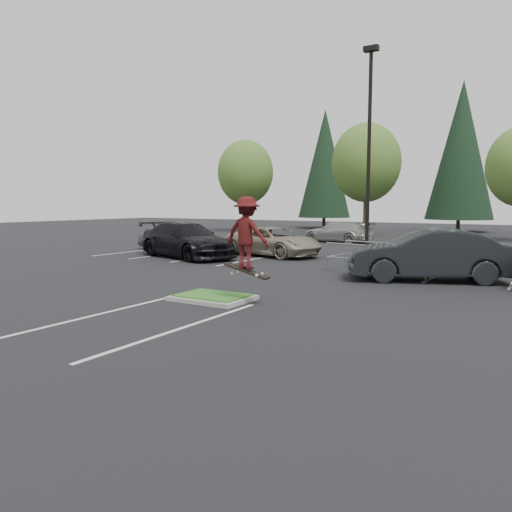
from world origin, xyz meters
The scene contains 15 objects.
ground centered at (0.00, 0.00, 0.00)m, with size 120.00×120.00×0.00m, color black.
grass_median centered at (0.00, 0.00, 0.08)m, with size 2.20×1.60×0.16m.
stall_lines centered at (-1.35, 6.02, 0.00)m, with size 22.62×17.60×0.01m.
light_pole centered at (0.50, 12.00, 4.56)m, with size 0.70×0.60×10.12m.
decid_a centered at (-18.01, 30.03, 5.58)m, with size 5.44×5.44×8.91m.
decid_b centered at (-6.01, 30.53, 6.04)m, with size 5.89×5.89×9.64m.
conif_a centered at (-14.00, 40.00, 7.10)m, with size 5.72×5.72×13.00m.
conif_b centered at (0.00, 40.50, 7.85)m, with size 6.38×6.38×14.50m.
cart_corral centered at (2.02, 8.08, 0.76)m, with size 4.47×2.23×1.21m.
skateboarder centered at (1.20, -0.03, 1.97)m, with size 1.29×0.74×2.24m.
car_l_tan centered at (-4.50, 11.50, 0.77)m, with size 2.54×5.51×1.53m, color gray.
car_l_black centered at (-8.00, 8.51, 0.91)m, with size 2.54×6.25×1.81m, color black.
car_l_grey centered at (-11.50, 11.50, 0.70)m, with size 1.64×4.09×1.39m, color #4C4E54.
car_r_charc centered at (4.50, 7.00, 0.94)m, with size 1.99×5.70×1.88m, color black.
car_far_silver centered at (-5.00, 22.00, 0.75)m, with size 2.10×5.16×1.50m, color #AAAAA5.
Camera 1 is at (8.49, -11.52, 2.81)m, focal length 35.00 mm.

